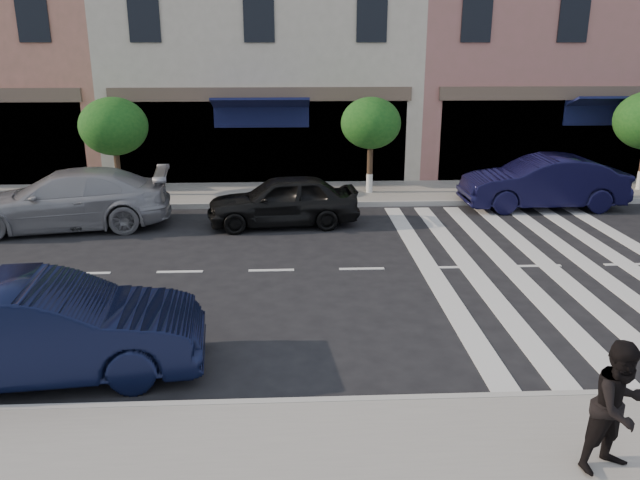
% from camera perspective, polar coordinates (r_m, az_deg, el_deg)
% --- Properties ---
extents(ground, '(120.00, 120.00, 0.00)m').
position_cam_1_polar(ground, '(10.11, -5.08, -10.68)').
color(ground, black).
rests_on(ground, ground).
extents(sidewalk_far, '(60.00, 3.00, 0.15)m').
position_cam_1_polar(sidewalk_far, '(20.46, -3.95, 4.23)').
color(sidewalk_far, gray).
rests_on(sidewalk_far, ground).
extents(building_centre, '(11.00, 9.00, 11.00)m').
position_cam_1_polar(building_centre, '(25.93, -5.12, 19.09)').
color(building_centre, beige).
rests_on(building_centre, ground).
extents(street_tree_wb, '(2.10, 2.10, 3.06)m').
position_cam_1_polar(street_tree_wb, '(20.60, -18.35, 9.80)').
color(street_tree_wb, '#473323').
rests_on(street_tree_wb, sidewalk_far).
extents(street_tree_c, '(1.90, 1.90, 3.04)m').
position_cam_1_polar(street_tree_c, '(20.02, 4.67, 10.56)').
color(street_tree_c, '#473323').
rests_on(street_tree_c, sidewalk_far).
extents(walker, '(0.92, 0.83, 1.57)m').
position_cam_1_polar(walker, '(7.85, 25.70, -13.61)').
color(walker, black).
rests_on(walker, sidewalk_near).
extents(car_near_mid, '(4.80, 2.12, 1.53)m').
position_cam_1_polar(car_near_mid, '(10.09, -24.05, -7.47)').
color(car_near_mid, black).
rests_on(car_near_mid, ground).
extents(car_far_left, '(5.64, 2.90, 1.57)m').
position_cam_1_polar(car_far_left, '(18.01, -22.13, 3.44)').
color(car_far_left, gray).
rests_on(car_far_left, ground).
extents(car_far_mid, '(4.21, 2.01, 1.39)m').
position_cam_1_polar(car_far_mid, '(17.00, -3.42, 3.64)').
color(car_far_mid, black).
rests_on(car_far_mid, ground).
extents(car_far_right, '(4.81, 1.73, 1.58)m').
position_cam_1_polar(car_far_right, '(19.93, 19.69, 4.99)').
color(car_far_right, black).
rests_on(car_far_right, ground).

